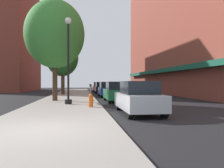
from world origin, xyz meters
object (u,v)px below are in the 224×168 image
object	(u,v)px
parking_meter_near	(90,88)
tree_mid	(62,58)
fire_hydrant	(91,100)
car_red	(98,87)
lamppost	(68,59)
tree_far	(55,34)
parking_meter_far	(91,89)
car_silver	(138,98)
car_green	(117,92)
car_blue	(107,89)
tree_near	(63,58)
car_black	(101,88)

from	to	relation	value
parking_meter_near	tree_mid	distance (m)	11.76
parking_meter_near	fire_hydrant	bearing A→B (deg)	-91.97
fire_hydrant	car_red	size ratio (longest dim) A/B	0.18
lamppost	tree_far	size ratio (longest dim) A/B	0.73
parking_meter_far	tree_far	size ratio (longest dim) A/B	0.16
fire_hydrant	parking_meter_far	xyz separation A→B (m)	(0.36, 8.44, 0.43)
car_silver	car_red	xyz separation A→B (m)	(0.00, 27.63, 0.00)
car_green	car_blue	distance (m)	6.72
tree_far	car_red	bearing A→B (deg)	76.04
car_green	car_red	world-z (taller)	same
tree_far	tree_near	bearing A→B (deg)	90.77
tree_far	car_blue	size ratio (longest dim) A/B	1.89
fire_hydrant	parking_meter_near	world-z (taller)	parking_meter_near
fire_hydrant	car_red	distance (m)	25.33
parking_meter_near	tree_far	world-z (taller)	tree_far
car_silver	car_black	xyz separation A→B (m)	(0.00, 21.21, 0.00)
lamppost	parking_meter_far	distance (m)	6.98
tree_far	car_black	xyz separation A→B (m)	(4.99, 13.67, -4.68)
tree_far	car_green	size ratio (longest dim) A/B	1.89
car_black	car_red	distance (m)	6.42
parking_meter_far	lamppost	bearing A→B (deg)	-105.87
lamppost	car_silver	size ratio (longest dim) A/B	1.37
car_red	tree_far	bearing A→B (deg)	-105.66
tree_far	car_black	distance (m)	15.29
fire_hydrant	car_red	xyz separation A→B (m)	(2.31, 25.22, 0.29)
fire_hydrant	car_black	distance (m)	18.95
lamppost	tree_near	distance (m)	13.00
fire_hydrant	tree_mid	size ratio (longest dim) A/B	0.10
parking_meter_far	tree_near	xyz separation A→B (m)	(-3.18, 6.49, 3.64)
fire_hydrant	car_blue	size ratio (longest dim) A/B	0.18
parking_meter_near	car_silver	world-z (taller)	car_silver
lamppost	parking_meter_far	size ratio (longest dim) A/B	4.50
parking_meter_near	car_red	bearing A→B (deg)	82.47
car_silver	tree_far	bearing A→B (deg)	121.86
car_green	tree_mid	bearing A→B (deg)	111.43
car_blue	car_black	bearing A→B (deg)	87.96
tree_near	fire_hydrant	bearing A→B (deg)	-79.32
tree_mid	car_green	xyz separation A→B (m)	(5.67, -16.00, -4.41)
tree_far	car_blue	world-z (taller)	tree_far
parking_meter_near	car_green	size ratio (longest dim) A/B	0.30
car_red	fire_hydrant	bearing A→B (deg)	-96.93
tree_mid	car_black	distance (m)	7.45
lamppost	car_silver	bearing A→B (deg)	-50.07
tree_mid	car_blue	xyz separation A→B (m)	(5.67, -9.28, -4.41)
car_blue	parking_meter_near	bearing A→B (deg)	-154.48
tree_mid	car_black	bearing A→B (deg)	-19.17
fire_hydrant	tree_far	world-z (taller)	tree_far
lamppost	parking_meter_far	bearing A→B (deg)	74.13
lamppost	car_black	bearing A→B (deg)	77.34
fire_hydrant	tree_near	world-z (taller)	tree_near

